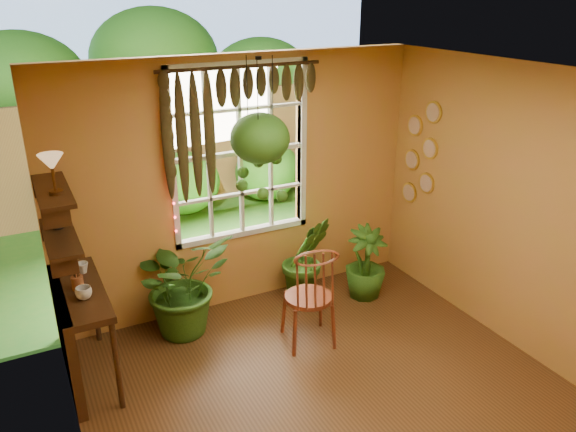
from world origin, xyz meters
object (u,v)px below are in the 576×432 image
Objects in this scene: potted_plant_mid at (306,259)px; potted_plant_left at (183,284)px; counter_ledge at (71,327)px; hanging_basket at (260,145)px; windsor_chair at (309,310)px.

potted_plant_left is at bearing 179.75° from potted_plant_mid.
potted_plant_left is (1.10, 0.33, -0.01)m from counter_ledge.
counter_ledge is 2.40m from hanging_basket.
potted_plant_mid is at bearing -0.25° from potted_plant_left.
counter_ledge is 1.20× the size of potted_plant_mid.
counter_ledge is at bearing -163.38° from potted_plant_left.
potted_plant_mid is (2.51, 0.32, -0.05)m from counter_ledge.
counter_ledge is 2.53m from potted_plant_mid.
potted_plant_mid is 0.70× the size of hanging_basket.
potted_plant_left is 1.59m from hanging_basket.
potted_plant_left is 1.08× the size of potted_plant_mid.
potted_plant_mid is at bearing 74.74° from windsor_chair.
counter_ledge is at bearing -172.68° from potted_plant_mid.
hanging_basket is at bearing 9.78° from counter_ledge.
potted_plant_left reaches higher than potted_plant_mid.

